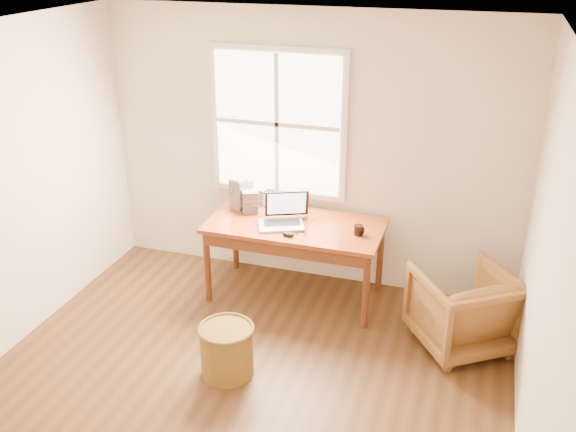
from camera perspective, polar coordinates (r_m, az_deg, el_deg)
name	(u,v)px	position (r m, az deg, el deg)	size (l,w,h in m)	color
room_shell	(219,243)	(4.21, -6.19, -2.44)	(4.04, 4.54, 2.64)	#52341C
desk	(295,225)	(5.84, 0.65, -0.85)	(1.60, 0.80, 0.04)	brown
armchair	(463,309)	(5.51, 15.28, -7.98)	(0.73, 0.75, 0.68)	brown
wicker_stool	(227,351)	(5.10, -5.46, -11.85)	(0.41, 0.41, 0.41)	brown
laptop	(281,212)	(5.72, -0.64, 0.36)	(0.37, 0.39, 0.28)	#A5A6AB
mouse	(288,234)	(5.58, 0.02, -1.61)	(0.12, 0.07, 0.04)	black
coffee_mug	(358,230)	(5.63, 6.28, -1.25)	(0.08, 0.08, 0.09)	black
cd_stack_a	(245,191)	(6.24, -3.84, 2.23)	(0.13, 0.11, 0.25)	#B8BCC4
cd_stack_b	(250,202)	(6.02, -3.39, 1.27)	(0.14, 0.13, 0.22)	#2A2A30
cd_stack_c	(239,194)	(6.09, -4.38, 2.00)	(0.14, 0.12, 0.31)	#9494A0
cd_stack_d	(260,196)	(6.22, -2.52, 1.76)	(0.13, 0.12, 0.17)	silver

